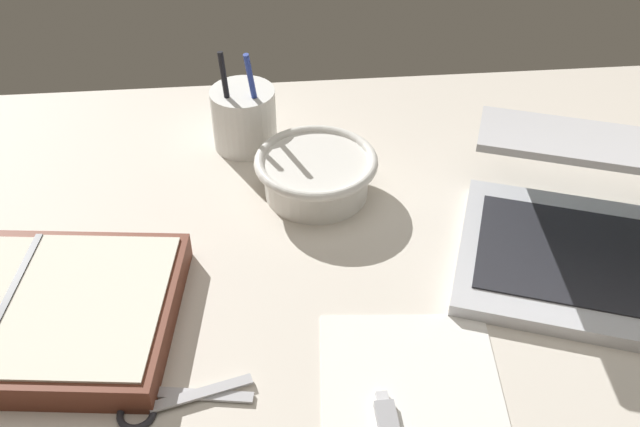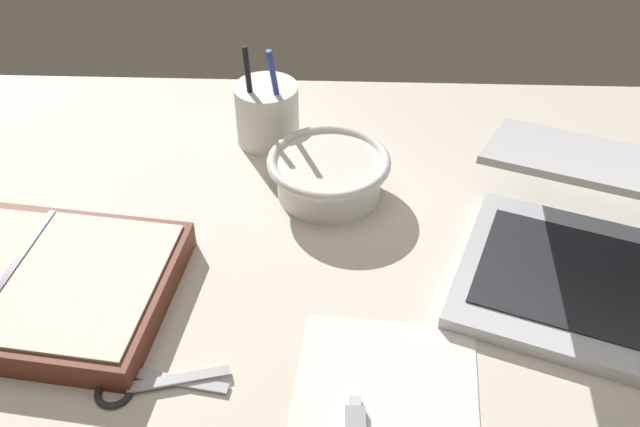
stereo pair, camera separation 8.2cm
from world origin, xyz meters
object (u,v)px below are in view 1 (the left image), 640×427
bowl (316,173)px  planner (12,311)px  laptop (616,225)px  pen_cup (244,118)px  scissors (154,400)px

bowl → planner: bowl is taller
laptop → pen_cup: (-43.28, 28.55, -0.61)cm
pen_cup → planner: bearing=-128.3°
laptop → scissors: laptop is taller
laptop → planner: size_ratio=1.14×
bowl → pen_cup: pen_cup is taller
laptop → scissors: 55.55cm
laptop → pen_cup: laptop is taller
planner → scissors: planner is taller
laptop → bowl: bearing=174.8°
planner → laptop: bearing=10.3°
bowl → planner: bearing=-150.1°
laptop → scissors: (-52.93, -16.13, -4.85)cm
pen_cup → scissors: pen_cup is taller
bowl → planner: (-35.07, -20.18, -1.42)cm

